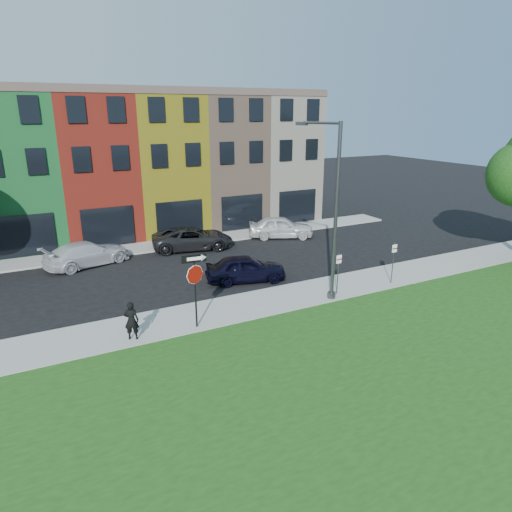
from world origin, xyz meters
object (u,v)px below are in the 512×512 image
stop_sign (195,276)px  man (132,321)px  street_lamp (332,213)px  sedan_near (246,268)px

stop_sign → man: stop_sign is taller
stop_sign → street_lamp: (6.93, 0.12, 1.92)m
sedan_near → stop_sign: bearing=148.6°
street_lamp → man: bearing=158.3°
man → street_lamp: (9.61, -0.05, 3.42)m
stop_sign → sedan_near: stop_sign is taller
man → stop_sign: bearing=-160.3°
sedan_near → street_lamp: 6.03m
man → street_lamp: 10.20m
stop_sign → street_lamp: 7.19m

